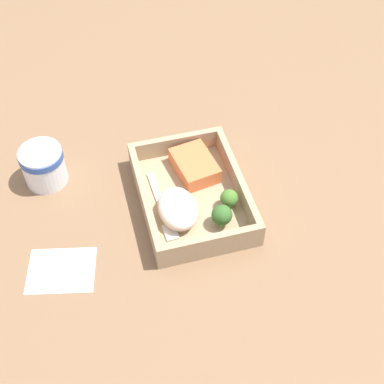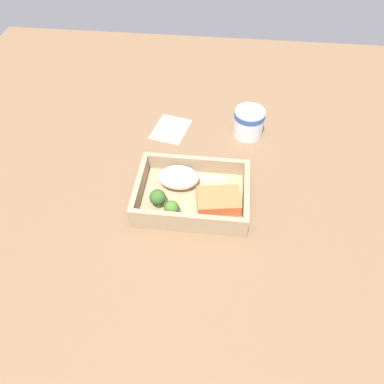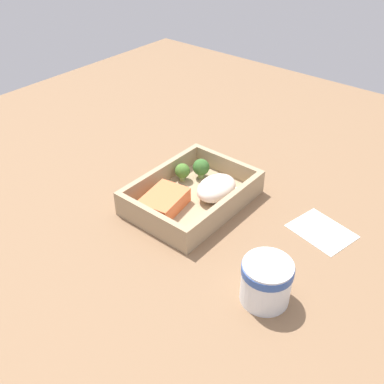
# 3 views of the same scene
# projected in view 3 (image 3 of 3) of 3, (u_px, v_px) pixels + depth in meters

# --- Properties ---
(ground_plane) EXTENTS (1.60, 1.60, 0.02)m
(ground_plane) POSITION_uv_depth(u_px,v_px,m) (192.00, 207.00, 0.93)
(ground_plane) COLOR brown
(takeout_tray) EXTENTS (0.25, 0.18, 0.01)m
(takeout_tray) POSITION_uv_depth(u_px,v_px,m) (192.00, 200.00, 0.92)
(takeout_tray) COLOR tan
(takeout_tray) RESTS_ON ground_plane
(tray_rim) EXTENTS (0.25, 0.18, 0.04)m
(tray_rim) POSITION_uv_depth(u_px,v_px,m) (192.00, 190.00, 0.91)
(tray_rim) COLOR tan
(tray_rim) RESTS_ON takeout_tray
(salmon_fillet) EXTENTS (0.10, 0.08, 0.03)m
(salmon_fillet) POSITION_uv_depth(u_px,v_px,m) (164.00, 201.00, 0.88)
(salmon_fillet) COLOR orange
(salmon_fillet) RESTS_ON takeout_tray
(mashed_potatoes) EXTENTS (0.09, 0.07, 0.04)m
(mashed_potatoes) POSITION_uv_depth(u_px,v_px,m) (216.00, 188.00, 0.91)
(mashed_potatoes) COLOR silver
(mashed_potatoes) RESTS_ON takeout_tray
(broccoli_floret_1) EXTENTS (0.04, 0.04, 0.04)m
(broccoli_floret_1) POSITION_uv_depth(u_px,v_px,m) (201.00, 168.00, 0.96)
(broccoli_floret_1) COLOR #7CA55C
(broccoli_floret_1) RESTS_ON takeout_tray
(broccoli_floret_2) EXTENTS (0.03, 0.03, 0.04)m
(broccoli_floret_2) POSITION_uv_depth(u_px,v_px,m) (182.00, 171.00, 0.96)
(broccoli_floret_2) COLOR #7EA05E
(broccoli_floret_2) RESTS_ON takeout_tray
(fork) EXTENTS (0.16, 0.02, 0.00)m
(fork) POSITION_uv_depth(u_px,v_px,m) (220.00, 204.00, 0.90)
(fork) COLOR silver
(fork) RESTS_ON takeout_tray
(paper_cup) EXTENTS (0.08, 0.08, 0.08)m
(paper_cup) POSITION_uv_depth(u_px,v_px,m) (266.00, 280.00, 0.69)
(paper_cup) COLOR white
(paper_cup) RESTS_ON ground_plane
(receipt_slip) EXTENTS (0.11, 0.13, 0.00)m
(receipt_slip) POSITION_uv_depth(u_px,v_px,m) (322.00, 231.00, 0.85)
(receipt_slip) COLOR white
(receipt_slip) RESTS_ON ground_plane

